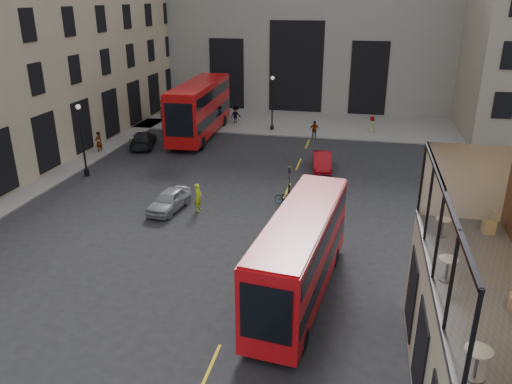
% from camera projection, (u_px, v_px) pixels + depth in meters
% --- Properties ---
extents(ground, '(140.00, 140.00, 0.00)m').
position_uv_depth(ground, '(264.00, 381.00, 17.28)').
color(ground, black).
rests_on(ground, ground).
extents(host_frontage, '(3.00, 11.00, 4.50)m').
position_uv_depth(host_frontage, '(473.00, 355.00, 15.18)').
color(host_frontage, '#BCAB8D').
rests_on(host_frontage, ground).
extents(cafe_floor, '(3.00, 10.00, 0.10)m').
position_uv_depth(cafe_floor, '(486.00, 290.00, 14.33)').
color(cafe_floor, slate).
rests_on(cafe_floor, host_frontage).
extents(gateway, '(35.00, 10.60, 18.00)m').
position_uv_depth(gateway, '(303.00, 24.00, 58.47)').
color(gateway, gray).
rests_on(gateway, ground).
extents(pavement_far, '(40.00, 12.00, 0.12)m').
position_uv_depth(pavement_far, '(279.00, 121.00, 53.00)').
color(pavement_far, slate).
rests_on(pavement_far, ground).
extents(traffic_light_near, '(0.16, 0.20, 3.80)m').
position_uv_depth(traffic_light_near, '(289.00, 191.00, 27.50)').
color(traffic_light_near, black).
rests_on(traffic_light_near, ground).
extents(traffic_light_far, '(0.16, 0.20, 3.80)m').
position_uv_depth(traffic_light_far, '(162.00, 115.00, 44.81)').
color(traffic_light_far, black).
rests_on(traffic_light_far, ground).
extents(street_lamp_a, '(0.36, 0.36, 5.33)m').
position_uv_depth(street_lamp_a, '(83.00, 145.00, 36.12)').
color(street_lamp_a, black).
rests_on(street_lamp_a, ground).
extents(street_lamp_b, '(0.36, 0.36, 5.33)m').
position_uv_depth(street_lamp_b, '(272.00, 107.00, 48.50)').
color(street_lamp_b, black).
rests_on(street_lamp_b, ground).
extents(bus_near, '(3.33, 10.14, 3.97)m').
position_uv_depth(bus_near, '(301.00, 251.00, 21.38)').
color(bus_near, red).
rests_on(bus_near, ground).
extents(bus_far, '(3.46, 12.75, 5.04)m').
position_uv_depth(bus_far, '(200.00, 106.00, 46.52)').
color(bus_far, '#AF0C0D').
rests_on(bus_far, ground).
extents(car_a, '(2.00, 3.96, 1.29)m').
position_uv_depth(car_a, '(169.00, 200.00, 30.87)').
color(car_a, gray).
rests_on(car_a, ground).
extents(car_b, '(1.83, 4.01, 1.27)m').
position_uv_depth(car_b, '(322.00, 161.00, 38.17)').
color(car_b, '#990910').
rests_on(car_b, ground).
extents(car_c, '(3.11, 4.99, 1.35)m').
position_uv_depth(car_c, '(143.00, 139.00, 43.85)').
color(car_c, black).
rests_on(car_c, ground).
extents(bicycle, '(1.84, 1.02, 0.92)m').
position_uv_depth(bicycle, '(287.00, 198.00, 31.69)').
color(bicycle, gray).
rests_on(bicycle, ground).
extents(cyclist, '(0.45, 0.65, 1.74)m').
position_uv_depth(cyclist, '(198.00, 197.00, 30.74)').
color(cyclist, '#B4D716').
rests_on(cyclist, ground).
extents(pedestrian_a, '(0.92, 0.81, 1.59)m').
position_uv_depth(pedestrian_a, '(162.00, 115.00, 52.53)').
color(pedestrian_a, gray).
rests_on(pedestrian_a, ground).
extents(pedestrian_b, '(1.29, 1.36, 1.85)m').
position_uv_depth(pedestrian_b, '(236.00, 115.00, 51.64)').
color(pedestrian_b, gray).
rests_on(pedestrian_b, ground).
extents(pedestrian_c, '(0.98, 0.42, 1.66)m').
position_uv_depth(pedestrian_c, '(315.00, 130.00, 46.42)').
color(pedestrian_c, gray).
rests_on(pedestrian_c, ground).
extents(pedestrian_d, '(0.78, 0.95, 1.66)m').
position_uv_depth(pedestrian_d, '(372.00, 125.00, 48.19)').
color(pedestrian_d, gray).
rests_on(pedestrian_d, ground).
extents(pedestrian_e, '(0.64, 0.77, 1.82)m').
position_uv_depth(pedestrian_e, '(99.00, 142.00, 42.16)').
color(pedestrian_e, gray).
rests_on(pedestrian_e, ground).
extents(cafe_table_near, '(0.60, 0.60, 0.75)m').
position_uv_depth(cafe_table_near, '(477.00, 359.00, 10.80)').
color(cafe_table_near, silver).
rests_on(cafe_table_near, cafe_floor).
extents(cafe_table_mid, '(0.57, 0.57, 0.71)m').
position_uv_depth(cafe_table_mid, '(448.00, 266.00, 14.59)').
color(cafe_table_mid, beige).
rests_on(cafe_table_mid, cafe_floor).
extents(cafe_table_far, '(0.53, 0.53, 0.66)m').
position_uv_depth(cafe_table_far, '(443.00, 224.00, 17.30)').
color(cafe_table_far, silver).
rests_on(cafe_table_far, cafe_floor).
extents(cafe_chair_d, '(0.42, 0.42, 0.81)m').
position_uv_depth(cafe_chair_d, '(489.00, 226.00, 17.60)').
color(cafe_chair_d, tan).
rests_on(cafe_chair_d, cafe_floor).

